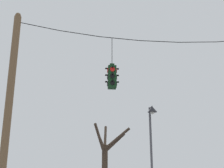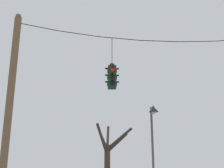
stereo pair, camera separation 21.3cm
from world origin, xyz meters
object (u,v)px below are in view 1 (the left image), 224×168
(utility_pole_left, at_px, (9,107))
(bare_tree, at_px, (106,156))
(traffic_light_near_left_pole, at_px, (112,77))
(street_lamp, at_px, (152,128))

(utility_pole_left, distance_m, bare_tree, 10.39)
(utility_pole_left, relative_size, traffic_light_near_left_pole, 3.60)
(utility_pole_left, bearing_deg, bare_tree, 63.47)
(street_lamp, relative_size, bare_tree, 1.03)
(utility_pole_left, xyz_separation_m, traffic_light_near_left_pole, (4.07, 0.00, 1.36))
(street_lamp, distance_m, bare_tree, 6.31)
(traffic_light_near_left_pole, height_order, street_lamp, traffic_light_near_left_pole)
(utility_pole_left, bearing_deg, traffic_light_near_left_pole, 0.00)
(traffic_light_near_left_pole, height_order, bare_tree, traffic_light_near_left_pole)
(bare_tree, bearing_deg, utility_pole_left, -116.53)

